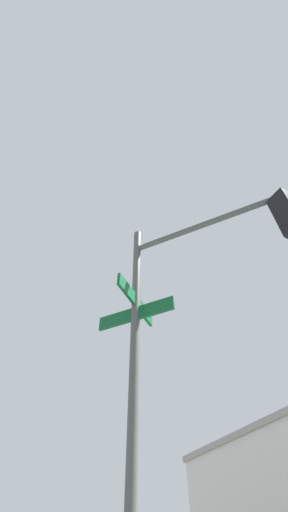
{
  "coord_description": "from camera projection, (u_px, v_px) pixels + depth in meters",
  "views": [
    {
      "loc": [
        -4.41,
        -8.67,
        1.7
      ],
      "look_at": [
        -7.05,
        -7.12,
        5.09
      ],
      "focal_mm": 22.62,
      "sensor_mm": 36.0,
      "label": 1
    }
  ],
  "objects": [
    {
      "name": "traffic_signal_near",
      "position": [
        210.0,
        298.0,
        3.92
      ],
      "size": [
        2.57,
        1.86,
        6.09
      ],
      "color": "#474C47",
      "rests_on": "ground_plane"
    }
  ]
}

